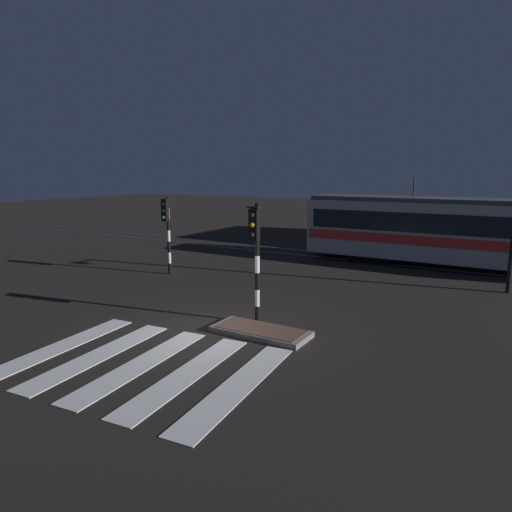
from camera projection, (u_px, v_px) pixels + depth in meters
name	position (u px, v px, depth m)	size (l,w,h in m)	color
ground_plane	(208.00, 332.00, 12.95)	(120.00, 120.00, 0.00)	black
rail_near	(353.00, 260.00, 23.25)	(80.00, 0.12, 0.03)	#59595E
rail_far	(362.00, 256.00, 24.46)	(80.00, 0.12, 0.03)	#59595E
crosswalk_zebra	(141.00, 364.00, 10.74)	(6.25, 5.09, 0.02)	silver
traffic_island	(261.00, 332.00, 12.70)	(2.73, 1.15, 0.18)	slate
traffic_light_median_centre	(256.00, 245.00, 13.23)	(0.36, 0.42, 3.57)	black
traffic_light_corner_far_left	(167.00, 224.00, 19.74)	(0.36, 0.42, 3.41)	black
tram	(459.00, 231.00, 21.13)	(14.36, 2.58, 4.15)	#B2BCC1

